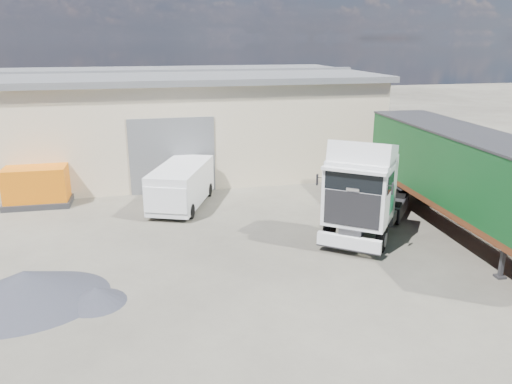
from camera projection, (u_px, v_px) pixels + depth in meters
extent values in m
plane|color=black|center=(264.00, 282.00, 15.18)|extent=(120.00, 120.00, 0.00)
cube|color=#C6B498|center=(93.00, 124.00, 28.07)|extent=(30.00, 12.00, 5.00)
cube|color=#545659|center=(88.00, 76.00, 27.28)|extent=(30.60, 12.60, 0.30)
cube|color=#545659|center=(172.00, 156.00, 23.52)|extent=(4.00, 0.08, 3.60)
cube|color=#545659|center=(88.00, 72.00, 27.23)|extent=(30.60, 0.40, 0.15)
cube|color=maroon|center=(476.00, 172.00, 22.85)|extent=(0.35, 26.00, 2.50)
cylinder|color=black|center=(355.00, 235.00, 17.61)|extent=(2.23, 2.02, 0.91)
cylinder|color=black|center=(373.00, 210.00, 20.22)|extent=(2.27, 2.04, 0.91)
cylinder|color=black|center=(379.00, 201.00, 21.27)|extent=(2.27, 2.04, 0.91)
cube|color=#2D2D30|center=(368.00, 209.00, 19.31)|extent=(4.09, 4.96, 0.26)
cube|color=silver|center=(349.00, 243.00, 16.90)|extent=(1.87, 1.51, 0.47)
cube|color=silver|center=(359.00, 192.00, 17.43)|extent=(2.91, 2.88, 2.11)
cube|color=black|center=(352.00, 209.00, 16.67)|extent=(1.53, 1.20, 1.20)
cube|color=black|center=(353.00, 182.00, 16.40)|extent=(1.56, 1.22, 0.65)
cube|color=silver|center=(363.00, 153.00, 17.18)|extent=(2.71, 2.62, 1.06)
cube|color=#0C5936|center=(332.00, 192.00, 18.23)|extent=(0.40, 0.52, 0.95)
cube|color=#0C5936|center=(392.00, 200.00, 17.36)|extent=(0.40, 0.52, 0.95)
cylinder|color=#2D2D30|center=(375.00, 197.00, 20.22)|extent=(1.33, 1.33, 0.10)
cube|color=#2D2D30|center=(502.00, 262.00, 15.32)|extent=(0.30, 0.30, 1.06)
cylinder|color=black|center=(411.00, 190.00, 22.59)|extent=(2.50, 1.13, 1.02)
cube|color=#2D2D30|center=(461.00, 211.00, 18.81)|extent=(1.27, 11.61, 0.34)
cube|color=#592D14|center=(462.00, 203.00, 18.72)|extent=(2.91, 11.68, 0.23)
cube|color=black|center=(467.00, 168.00, 18.31)|extent=(2.91, 11.68, 2.51)
cube|color=#2D2D30|center=(471.00, 133.00, 17.94)|extent=(2.97, 11.74, 0.08)
cylinder|color=black|center=(171.00, 210.00, 20.58)|extent=(1.95, 1.27, 0.63)
cylinder|color=black|center=(192.00, 189.00, 23.48)|extent=(1.95, 1.27, 0.63)
cube|color=silver|center=(181.00, 184.00, 21.83)|extent=(3.33, 4.78, 1.63)
cube|color=silver|center=(168.00, 198.00, 20.12)|extent=(1.97, 1.46, 1.06)
cube|color=black|center=(169.00, 184.00, 20.14)|extent=(1.59, 0.69, 0.58)
cube|color=#2D2D30|center=(39.00, 202.00, 22.21)|extent=(2.83, 1.80, 0.26)
cube|color=orange|center=(37.00, 186.00, 21.99)|extent=(2.65, 1.62, 1.75)
cone|color=#1F212A|center=(25.00, 286.00, 13.93)|extent=(5.57, 5.57, 0.95)
cone|color=#1F212A|center=(96.00, 295.00, 13.96)|extent=(2.09, 2.09, 0.47)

